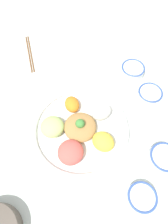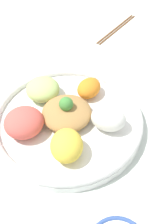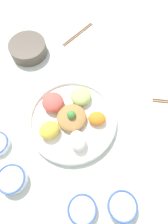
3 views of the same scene
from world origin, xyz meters
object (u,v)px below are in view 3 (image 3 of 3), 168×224
object	(u,v)px
salad_platter	(71,118)
sauce_bowl_far	(81,209)
rice_bowl_blue	(122,206)
side_serving_bowl	(28,48)
sauce_bowl_red	(12,179)
chopsticks_pair_near	(78,34)

from	to	relation	value
salad_platter	sauce_bowl_far	size ratio (longest dim) A/B	3.60
salad_platter	rice_bowl_blue	bearing A→B (deg)	-63.06
side_serving_bowl	sauce_bowl_far	bearing A→B (deg)	-72.05
salad_platter	sauce_bowl_red	bearing A→B (deg)	-133.92
salad_platter	rice_bowl_blue	world-z (taller)	salad_platter
side_serving_bowl	chopsticks_pair_near	world-z (taller)	side_serving_bowl
rice_bowl_blue	chopsticks_pair_near	xyz separation A→B (m)	(-0.12, 0.79, -0.02)
sauce_bowl_far	chopsticks_pair_near	xyz separation A→B (m)	(0.01, 0.79, -0.01)
rice_bowl_blue	chopsticks_pair_near	world-z (taller)	rice_bowl_blue
salad_platter	chopsticks_pair_near	world-z (taller)	salad_platter
sauce_bowl_red	rice_bowl_blue	bearing A→B (deg)	-15.18
sauce_bowl_red	sauce_bowl_far	xyz separation A→B (m)	(0.24, -0.11, -0.01)
salad_platter	rice_bowl_blue	distance (m)	0.36
sauce_bowl_red	chopsticks_pair_near	world-z (taller)	sauce_bowl_red
sauce_bowl_red	rice_bowl_blue	distance (m)	0.39
sauce_bowl_red	chopsticks_pair_near	xyz separation A→B (m)	(0.25, 0.69, -0.02)
sauce_bowl_far	side_serving_bowl	xyz separation A→B (m)	(-0.22, 0.69, 0.01)
sauce_bowl_far	salad_platter	bearing A→B (deg)	94.66
sauce_bowl_far	chopsticks_pair_near	bearing A→B (deg)	88.95
rice_bowl_blue	sauce_bowl_red	bearing A→B (deg)	164.82
sauce_bowl_far	sauce_bowl_red	bearing A→B (deg)	155.91
salad_platter	sauce_bowl_red	distance (m)	0.31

